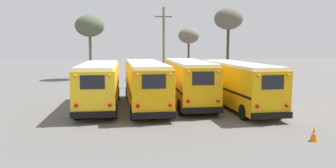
{
  "coord_description": "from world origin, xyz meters",
  "views": [
    {
      "loc": [
        -3.56,
        -23.18,
        4.45
      ],
      "look_at": [
        0.0,
        -0.15,
        1.66
      ],
      "focal_mm": 35.0,
      "sensor_mm": 36.0,
      "label": 1
    }
  ],
  "objects_px": {
    "utility_pole": "(164,45)",
    "school_bus_3": "(237,83)",
    "bare_tree_1": "(228,20)",
    "traffic_cone": "(314,134)",
    "school_bus_1": "(145,83)",
    "bare_tree_2": "(90,26)",
    "school_bus_2": "(188,81)",
    "bare_tree_0": "(189,36)",
    "school_bus_0": "(99,84)"
  },
  "relations": [
    {
      "from": "utility_pole",
      "to": "school_bus_3",
      "type": "bearing_deg",
      "value": -74.41
    },
    {
      "from": "utility_pole",
      "to": "bare_tree_1",
      "type": "bearing_deg",
      "value": 23.47
    },
    {
      "from": "traffic_cone",
      "to": "school_bus_1",
      "type": "bearing_deg",
      "value": 126.07
    },
    {
      "from": "bare_tree_2",
      "to": "traffic_cone",
      "type": "distance_m",
      "value": 33.57
    },
    {
      "from": "utility_pole",
      "to": "school_bus_2",
      "type": "bearing_deg",
      "value": -88.56
    },
    {
      "from": "bare_tree_1",
      "to": "bare_tree_2",
      "type": "xyz_separation_m",
      "value": [
        -16.74,
        5.8,
        -0.61
      ]
    },
    {
      "from": "school_bus_3",
      "to": "school_bus_1",
      "type": "bearing_deg",
      "value": 169.89
    },
    {
      "from": "utility_pole",
      "to": "school_bus_1",
      "type": "bearing_deg",
      "value": -104.48
    },
    {
      "from": "school_bus_1",
      "to": "traffic_cone",
      "type": "height_order",
      "value": "school_bus_1"
    },
    {
      "from": "school_bus_3",
      "to": "traffic_cone",
      "type": "xyz_separation_m",
      "value": [
        0.57,
        -8.49,
        -1.4
      ]
    },
    {
      "from": "school_bus_2",
      "to": "bare_tree_1",
      "type": "distance_m",
      "value": 17.76
    },
    {
      "from": "bare_tree_0",
      "to": "bare_tree_1",
      "type": "xyz_separation_m",
      "value": [
        3.44,
        -6.44,
        1.8
      ]
    },
    {
      "from": "utility_pole",
      "to": "traffic_cone",
      "type": "distance_m",
      "value": 21.83
    },
    {
      "from": "school_bus_2",
      "to": "school_bus_0",
      "type": "bearing_deg",
      "value": -176.84
    },
    {
      "from": "school_bus_0",
      "to": "traffic_cone",
      "type": "distance_m",
      "value": 14.1
    },
    {
      "from": "school_bus_1",
      "to": "bare_tree_2",
      "type": "bearing_deg",
      "value": 104.59
    },
    {
      "from": "bare_tree_1",
      "to": "utility_pole",
      "type": "bearing_deg",
      "value": -156.53
    },
    {
      "from": "school_bus_1",
      "to": "school_bus_3",
      "type": "xyz_separation_m",
      "value": [
        6.46,
        -1.15,
        -0.03
      ]
    },
    {
      "from": "school_bus_2",
      "to": "school_bus_3",
      "type": "bearing_deg",
      "value": -24.07
    },
    {
      "from": "utility_pole",
      "to": "bare_tree_0",
      "type": "distance_m",
      "value": 11.28
    },
    {
      "from": "school_bus_3",
      "to": "utility_pole",
      "type": "height_order",
      "value": "utility_pole"
    },
    {
      "from": "school_bus_0",
      "to": "bare_tree_1",
      "type": "distance_m",
      "value": 21.74
    },
    {
      "from": "bare_tree_1",
      "to": "traffic_cone",
      "type": "bearing_deg",
      "value": -99.86
    },
    {
      "from": "school_bus_0",
      "to": "bare_tree_0",
      "type": "relative_size",
      "value": 1.4
    },
    {
      "from": "school_bus_2",
      "to": "traffic_cone",
      "type": "distance_m",
      "value": 10.73
    },
    {
      "from": "school_bus_0",
      "to": "school_bus_3",
      "type": "relative_size",
      "value": 0.9
    },
    {
      "from": "school_bus_3",
      "to": "school_bus_0",
      "type": "bearing_deg",
      "value": 173.6
    },
    {
      "from": "school_bus_0",
      "to": "bare_tree_1",
      "type": "height_order",
      "value": "bare_tree_1"
    },
    {
      "from": "bare_tree_0",
      "to": "school_bus_0",
      "type": "bearing_deg",
      "value": -117.24
    },
    {
      "from": "traffic_cone",
      "to": "bare_tree_0",
      "type": "bearing_deg",
      "value": 88.44
    },
    {
      "from": "school_bus_0",
      "to": "bare_tree_2",
      "type": "distance_m",
      "value": 21.64
    },
    {
      "from": "traffic_cone",
      "to": "bare_tree_1",
      "type": "bearing_deg",
      "value": 80.14
    },
    {
      "from": "school_bus_3",
      "to": "utility_pole",
      "type": "relative_size",
      "value": 1.26
    },
    {
      "from": "bare_tree_2",
      "to": "bare_tree_0",
      "type": "bearing_deg",
      "value": 2.76
    },
    {
      "from": "school_bus_2",
      "to": "bare_tree_0",
      "type": "xyz_separation_m",
      "value": [
        4.64,
        21.2,
        3.87
      ]
    },
    {
      "from": "school_bus_0",
      "to": "school_bus_3",
      "type": "distance_m",
      "value": 9.74
    },
    {
      "from": "traffic_cone",
      "to": "school_bus_3",
      "type": "bearing_deg",
      "value": 93.82
    },
    {
      "from": "school_bus_1",
      "to": "bare_tree_1",
      "type": "distance_m",
      "value": 19.67
    },
    {
      "from": "school_bus_1",
      "to": "bare_tree_0",
      "type": "height_order",
      "value": "bare_tree_0"
    },
    {
      "from": "bare_tree_1",
      "to": "traffic_cone",
      "type": "height_order",
      "value": "bare_tree_1"
    },
    {
      "from": "traffic_cone",
      "to": "school_bus_0",
      "type": "bearing_deg",
      "value": 136.95
    },
    {
      "from": "school_bus_2",
      "to": "school_bus_3",
      "type": "height_order",
      "value": "school_bus_2"
    },
    {
      "from": "school_bus_0",
      "to": "school_bus_2",
      "type": "distance_m",
      "value": 6.47
    },
    {
      "from": "school_bus_2",
      "to": "utility_pole",
      "type": "relative_size",
      "value": 1.15
    },
    {
      "from": "school_bus_2",
      "to": "utility_pole",
      "type": "distance_m",
      "value": 11.43
    },
    {
      "from": "school_bus_1",
      "to": "school_bus_3",
      "type": "relative_size",
      "value": 1.02
    },
    {
      "from": "school_bus_3",
      "to": "school_bus_2",
      "type": "bearing_deg",
      "value": 155.93
    },
    {
      "from": "traffic_cone",
      "to": "school_bus_2",
      "type": "bearing_deg",
      "value": 110.92
    },
    {
      "from": "bare_tree_0",
      "to": "traffic_cone",
      "type": "xyz_separation_m",
      "value": [
        -0.85,
        -31.13,
        -5.32
      ]
    },
    {
      "from": "school_bus_2",
      "to": "bare_tree_1",
      "type": "relative_size",
      "value": 1.09
    }
  ]
}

